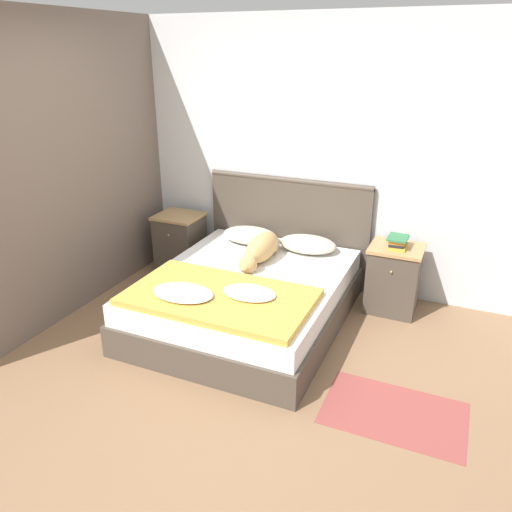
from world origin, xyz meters
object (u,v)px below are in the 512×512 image
object	(u,v)px
nightstand_left	(180,242)
pillow_right	(308,244)
pillow_left	(250,235)
book_stack	(398,242)
bed	(247,298)
nightstand_right	(393,278)
dog	(261,249)

from	to	relation	value
nightstand_left	pillow_right	world-z (taller)	nightstand_left
nightstand_left	pillow_left	bearing A→B (deg)	-0.13
book_stack	bed	bearing A→B (deg)	-147.76
nightstand_right	book_stack	bearing A→B (deg)	-85.36
pillow_left	dog	distance (m)	0.50
pillow_left	pillow_right	xyz separation A→B (m)	(0.61, 0.00, 0.00)
nightstand_right	book_stack	world-z (taller)	book_stack
pillow_right	dog	distance (m)	0.51
bed	nightstand_right	size ratio (longest dim) A/B	3.12
bed	pillow_left	size ratio (longest dim) A/B	3.52
dog	pillow_left	bearing A→B (deg)	125.97
dog	book_stack	distance (m)	1.21
nightstand_left	pillow_left	size ratio (longest dim) A/B	1.13
pillow_left	dog	world-z (taller)	dog
nightstand_left	dog	size ratio (longest dim) A/B	0.79
nightstand_right	dog	world-z (taller)	dog
bed	nightstand_right	bearing A→B (deg)	32.92
pillow_right	book_stack	world-z (taller)	book_stack
bed	book_stack	xyz separation A→B (m)	(1.13, 0.71, 0.45)
pillow_left	book_stack	bearing A→B (deg)	-0.65
pillow_right	bed	bearing A→B (deg)	-112.66
nightstand_right	book_stack	size ratio (longest dim) A/B	2.74
pillow_left	pillow_right	world-z (taller)	same
bed	book_stack	size ratio (longest dim) A/B	8.54
dog	book_stack	size ratio (longest dim) A/B	3.46
nightstand_left	book_stack	xyz separation A→B (m)	(2.26, -0.02, 0.36)
nightstand_right	pillow_left	distance (m)	1.45
pillow_left	dog	bearing A→B (deg)	-54.03
dog	pillow_right	bearing A→B (deg)	51.64
pillow_right	dog	xyz separation A→B (m)	(-0.32, -0.40, 0.04)
pillow_left	pillow_right	bearing A→B (deg)	0.00
bed	nightstand_left	size ratio (longest dim) A/B	3.12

